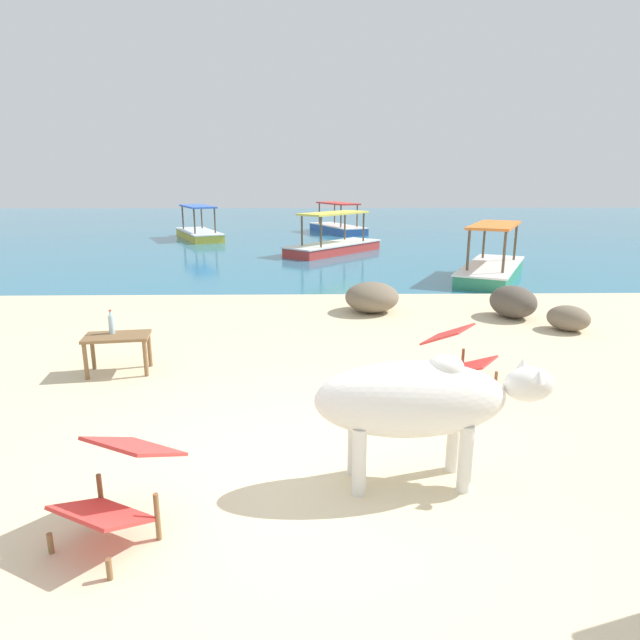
# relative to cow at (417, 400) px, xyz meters

# --- Properties ---
(sand_beach) EXTENTS (18.00, 14.00, 0.04)m
(sand_beach) POSITION_rel_cow_xyz_m (-0.94, 0.08, -0.71)
(sand_beach) COLOR beige
(sand_beach) RESTS_ON ground
(water_surface) EXTENTS (60.00, 36.00, 0.03)m
(water_surface) POSITION_rel_cow_xyz_m (-0.94, 22.08, -0.73)
(water_surface) COLOR teal
(water_surface) RESTS_ON ground
(cow) EXTENTS (1.85, 0.61, 1.05)m
(cow) POSITION_rel_cow_xyz_m (0.00, 0.00, 0.00)
(cow) COLOR silver
(cow) RESTS_ON sand_beach
(low_bench_table) EXTENTS (0.82, 0.55, 0.48)m
(low_bench_table) POSITION_rel_cow_xyz_m (-3.15, 2.53, -0.29)
(low_bench_table) COLOR brown
(low_bench_table) RESTS_ON sand_beach
(bottle) EXTENTS (0.07, 0.07, 0.30)m
(bottle) POSITION_rel_cow_xyz_m (-3.23, 2.61, -0.09)
(bottle) COLOR #A3C6D1
(bottle) RESTS_ON low_bench_table
(deck_chair_near) EXTENTS (0.93, 0.89, 0.68)m
(deck_chair_near) POSITION_rel_cow_xyz_m (0.91, 2.10, -0.31)
(deck_chair_near) COLOR brown
(deck_chair_near) RESTS_ON sand_beach
(deck_chair_far) EXTENTS (0.83, 0.93, 0.68)m
(deck_chair_far) POSITION_rel_cow_xyz_m (-2.07, -0.60, -0.31)
(deck_chair_far) COLOR brown
(deck_chair_far) RESTS_ON sand_beach
(shore_rock_large) EXTENTS (0.95, 1.06, 0.54)m
(shore_rock_large) POSITION_rel_cow_xyz_m (2.66, 5.14, -0.42)
(shore_rock_large) COLOR brown
(shore_rock_large) RESTS_ON sand_beach
(shore_rock_medium) EXTENTS (0.84, 0.84, 0.39)m
(shore_rock_medium) POSITION_rel_cow_xyz_m (3.23, 4.30, -0.49)
(shore_rock_medium) COLOR #756651
(shore_rock_medium) RESTS_ON sand_beach
(shore_rock_small) EXTENTS (1.29, 1.28, 0.53)m
(shore_rock_small) POSITION_rel_cow_xyz_m (0.30, 5.58, -0.43)
(shore_rock_small) COLOR #756651
(shore_rock_small) RESTS_ON sand_beach
(boat_green) EXTENTS (2.67, 3.80, 1.29)m
(boat_green) POSITION_rel_cow_xyz_m (3.58, 9.03, -0.44)
(boat_green) COLOR #338E66
(boat_green) RESTS_ON water_surface
(boat_yellow) EXTENTS (2.54, 3.83, 1.29)m
(boat_yellow) POSITION_rel_cow_xyz_m (-5.15, 17.78, -0.44)
(boat_yellow) COLOR gold
(boat_yellow) RESTS_ON water_surface
(boat_red) EXTENTS (3.29, 3.52, 1.29)m
(boat_red) POSITION_rel_cow_xyz_m (-0.03, 13.52, -0.44)
(boat_red) COLOR #C63833
(boat_red) RESTS_ON water_surface
(boat_blue) EXTENTS (2.52, 3.83, 1.29)m
(boat_blue) POSITION_rel_cow_xyz_m (0.44, 20.25, -0.44)
(boat_blue) COLOR #3866B7
(boat_blue) RESTS_ON water_surface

